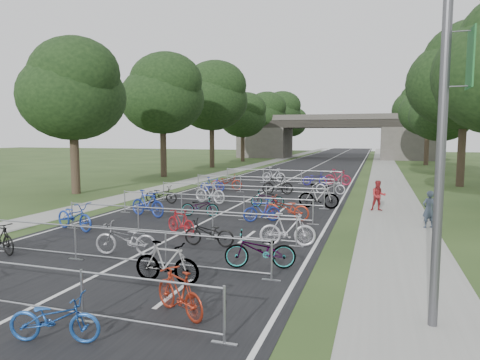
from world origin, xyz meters
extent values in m
plane|color=#2A411C|center=(0.00, 0.00, 0.00)|extent=(200.00, 200.00, 0.00)
cube|color=black|center=(0.00, 50.00, 0.01)|extent=(11.00, 140.00, 0.01)
cube|color=gray|center=(8.00, 50.00, 0.01)|extent=(3.00, 140.00, 0.01)
cube|color=gray|center=(-7.50, 50.00, 0.01)|extent=(2.00, 140.00, 0.01)
cube|color=silver|center=(0.00, 50.00, 0.00)|extent=(0.12, 140.00, 0.00)
cube|color=#484640|center=(-11.50, 65.00, 2.50)|extent=(8.00, 8.00, 5.00)
cube|color=#484640|center=(11.50, 65.00, 2.50)|extent=(8.00, 8.00, 5.00)
cube|color=black|center=(0.00, 65.00, 5.60)|extent=(30.00, 8.00, 1.20)
cube|color=#484640|center=(0.00, 61.20, 6.60)|extent=(30.00, 0.40, 0.90)
cube|color=#484640|center=(0.00, 68.80, 6.60)|extent=(30.00, 0.40, 0.90)
cylinder|color=#4C4C51|center=(8.30, 2.00, 4.00)|extent=(0.18, 0.18, 8.00)
cube|color=#195825|center=(8.72, 2.00, 5.20)|extent=(0.03, 0.65, 1.10)
cylinder|color=#33261C|center=(-11.50, 16.00, 2.10)|extent=(0.56, 0.56, 4.20)
ellipsoid|color=black|center=(-11.50, 16.00, 6.22)|extent=(6.72, 6.72, 5.51)
sphere|color=black|center=(-10.90, 15.50, 7.56)|extent=(5.38, 5.38, 5.38)
sphere|color=black|center=(-12.00, 16.50, 5.38)|extent=(4.37, 4.37, 4.37)
cylinder|color=#33261C|center=(-11.50, 28.00, 2.36)|extent=(0.56, 0.56, 4.72)
ellipsoid|color=black|center=(-11.50, 28.00, 6.99)|extent=(7.56, 7.56, 6.20)
sphere|color=black|center=(-10.90, 27.50, 8.50)|extent=(6.05, 6.05, 6.05)
sphere|color=black|center=(-12.00, 28.50, 6.05)|extent=(4.91, 4.91, 4.91)
cylinder|color=#33261C|center=(13.00, 28.00, 2.55)|extent=(0.56, 0.56, 5.11)
ellipsoid|color=black|center=(13.00, 28.00, 7.56)|extent=(8.18, 8.18, 6.70)
sphere|color=black|center=(13.60, 27.50, 9.20)|extent=(6.54, 6.54, 6.54)
sphere|color=black|center=(12.50, 28.50, 6.54)|extent=(5.31, 5.31, 5.31)
cylinder|color=#33261C|center=(-11.50, 40.00, 2.62)|extent=(0.56, 0.56, 5.25)
ellipsoid|color=black|center=(-11.50, 40.00, 7.77)|extent=(8.40, 8.40, 6.89)
sphere|color=black|center=(-10.90, 39.50, 9.45)|extent=(6.72, 6.72, 6.72)
sphere|color=black|center=(-12.00, 40.50, 6.72)|extent=(5.46, 5.46, 5.46)
cylinder|color=#33261C|center=(13.00, 40.00, 1.92)|extent=(0.56, 0.56, 3.85)
ellipsoid|color=black|center=(13.00, 40.00, 5.70)|extent=(6.16, 6.16, 5.05)
sphere|color=black|center=(13.60, 39.50, 6.93)|extent=(4.93, 4.93, 4.93)
sphere|color=black|center=(12.50, 40.50, 4.93)|extent=(4.00, 4.00, 4.00)
cylinder|color=#33261C|center=(-11.50, 52.00, 2.10)|extent=(0.56, 0.56, 4.20)
ellipsoid|color=black|center=(-11.50, 52.00, 6.22)|extent=(6.72, 6.72, 5.51)
sphere|color=black|center=(-10.90, 51.50, 7.56)|extent=(5.38, 5.38, 5.38)
sphere|color=black|center=(-12.00, 52.50, 5.38)|extent=(4.37, 4.37, 4.37)
cylinder|color=#33261C|center=(13.00, 52.00, 2.24)|extent=(0.56, 0.56, 4.48)
ellipsoid|color=black|center=(13.00, 52.00, 6.63)|extent=(7.17, 7.17, 5.88)
sphere|color=black|center=(13.60, 51.50, 8.06)|extent=(5.73, 5.73, 5.73)
sphere|color=black|center=(12.50, 52.50, 5.73)|extent=(4.66, 4.66, 4.66)
cylinder|color=#33261C|center=(-11.50, 64.00, 2.36)|extent=(0.56, 0.56, 4.72)
ellipsoid|color=black|center=(-11.50, 64.00, 6.99)|extent=(7.56, 7.56, 6.20)
sphere|color=black|center=(-10.90, 63.50, 8.50)|extent=(6.05, 6.05, 6.05)
sphere|color=black|center=(-12.00, 64.50, 6.05)|extent=(4.91, 4.91, 4.91)
cylinder|color=#33261C|center=(13.00, 64.00, 2.55)|extent=(0.56, 0.56, 5.11)
ellipsoid|color=black|center=(13.00, 64.00, 7.56)|extent=(8.18, 8.18, 6.70)
sphere|color=black|center=(13.60, 63.50, 9.20)|extent=(6.54, 6.54, 6.54)
sphere|color=black|center=(12.50, 64.50, 6.54)|extent=(5.31, 5.31, 5.31)
cylinder|color=#33261C|center=(-11.50, 76.00, 2.62)|extent=(0.56, 0.56, 5.25)
ellipsoid|color=black|center=(-11.50, 76.00, 7.77)|extent=(8.40, 8.40, 6.89)
sphere|color=black|center=(-10.90, 75.50, 9.45)|extent=(6.72, 6.72, 6.72)
sphere|color=black|center=(-12.00, 76.50, 6.72)|extent=(5.46, 5.46, 5.46)
cylinder|color=#33261C|center=(13.00, 76.00, 1.92)|extent=(0.56, 0.56, 3.85)
ellipsoid|color=black|center=(13.00, 76.00, 5.70)|extent=(6.16, 6.16, 5.05)
sphere|color=black|center=(13.60, 75.50, 6.93)|extent=(4.93, 4.93, 4.93)
sphere|color=black|center=(12.50, 76.50, 4.93)|extent=(4.00, 4.00, 4.00)
cylinder|color=#33261C|center=(-11.50, 88.00, 2.10)|extent=(0.56, 0.56, 4.20)
ellipsoid|color=black|center=(-11.50, 88.00, 6.22)|extent=(6.72, 6.72, 5.51)
sphere|color=black|center=(-10.90, 87.50, 7.56)|extent=(5.38, 5.38, 5.38)
sphere|color=black|center=(-12.00, 88.50, 5.38)|extent=(4.37, 4.37, 4.37)
cylinder|color=#33261C|center=(13.00, 88.00, 2.24)|extent=(0.56, 0.56, 4.48)
ellipsoid|color=black|center=(13.00, 88.00, 6.63)|extent=(7.17, 7.17, 5.88)
sphere|color=black|center=(13.60, 87.50, 8.06)|extent=(5.73, 5.73, 5.73)
sphere|color=black|center=(12.50, 88.50, 5.73)|extent=(4.66, 4.66, 4.66)
cylinder|color=#95979C|center=(0.00, 0.00, 1.05)|extent=(9.20, 0.04, 0.04)
cylinder|color=#95979C|center=(0.00, 0.00, 0.18)|extent=(9.20, 0.04, 0.04)
cylinder|color=#95979C|center=(1.53, 0.00, 0.55)|extent=(0.05, 0.05, 1.10)
cube|color=#95979C|center=(1.53, 0.00, 0.01)|extent=(0.50, 0.08, 0.03)
cylinder|color=#95979C|center=(4.60, 0.00, 0.55)|extent=(0.05, 0.05, 1.10)
cube|color=#95979C|center=(4.60, 0.00, 0.01)|extent=(0.50, 0.08, 0.03)
cylinder|color=#95979C|center=(0.00, 3.60, 1.05)|extent=(9.20, 0.04, 0.04)
cylinder|color=#95979C|center=(0.00, 3.60, 0.18)|extent=(9.20, 0.04, 0.04)
cylinder|color=#95979C|center=(-1.53, 3.60, 0.55)|extent=(0.05, 0.05, 1.10)
cube|color=#95979C|center=(-1.53, 3.60, 0.01)|extent=(0.50, 0.08, 0.03)
cylinder|color=#95979C|center=(1.53, 3.60, 0.55)|extent=(0.05, 0.05, 1.10)
cube|color=#95979C|center=(1.53, 3.60, 0.01)|extent=(0.50, 0.08, 0.03)
cylinder|color=#95979C|center=(4.60, 3.60, 0.55)|extent=(0.05, 0.05, 1.10)
cube|color=#95979C|center=(4.60, 3.60, 0.01)|extent=(0.50, 0.08, 0.03)
cylinder|color=#95979C|center=(0.00, 7.20, 1.05)|extent=(9.20, 0.04, 0.04)
cylinder|color=#95979C|center=(0.00, 7.20, 0.18)|extent=(9.20, 0.04, 0.04)
cylinder|color=#95979C|center=(-4.60, 7.20, 0.55)|extent=(0.05, 0.05, 1.10)
cube|color=#95979C|center=(-4.60, 7.20, 0.01)|extent=(0.50, 0.08, 0.03)
cylinder|color=#95979C|center=(-1.53, 7.20, 0.55)|extent=(0.05, 0.05, 1.10)
cube|color=#95979C|center=(-1.53, 7.20, 0.01)|extent=(0.50, 0.08, 0.03)
cylinder|color=#95979C|center=(1.53, 7.20, 0.55)|extent=(0.05, 0.05, 1.10)
cube|color=#95979C|center=(1.53, 7.20, 0.01)|extent=(0.50, 0.08, 0.03)
cylinder|color=#95979C|center=(4.60, 7.20, 0.55)|extent=(0.05, 0.05, 1.10)
cube|color=#95979C|center=(4.60, 7.20, 0.01)|extent=(0.50, 0.08, 0.03)
cylinder|color=#95979C|center=(0.00, 11.00, 1.05)|extent=(9.20, 0.04, 0.04)
cylinder|color=#95979C|center=(0.00, 11.00, 0.18)|extent=(9.20, 0.04, 0.04)
cylinder|color=#95979C|center=(-4.60, 11.00, 0.55)|extent=(0.05, 0.05, 1.10)
cube|color=#95979C|center=(-4.60, 11.00, 0.01)|extent=(0.50, 0.08, 0.03)
cylinder|color=#95979C|center=(-1.53, 11.00, 0.55)|extent=(0.05, 0.05, 1.10)
cube|color=#95979C|center=(-1.53, 11.00, 0.01)|extent=(0.50, 0.08, 0.03)
cylinder|color=#95979C|center=(1.53, 11.00, 0.55)|extent=(0.05, 0.05, 1.10)
cube|color=#95979C|center=(1.53, 11.00, 0.01)|extent=(0.50, 0.08, 0.03)
cylinder|color=#95979C|center=(4.60, 11.00, 0.55)|extent=(0.05, 0.05, 1.10)
cube|color=#95979C|center=(4.60, 11.00, 0.01)|extent=(0.50, 0.08, 0.03)
cylinder|color=#95979C|center=(0.00, 15.00, 1.05)|extent=(9.20, 0.04, 0.04)
cylinder|color=#95979C|center=(0.00, 15.00, 0.18)|extent=(9.20, 0.04, 0.04)
cylinder|color=#95979C|center=(-4.60, 15.00, 0.55)|extent=(0.05, 0.05, 1.10)
cube|color=#95979C|center=(-4.60, 15.00, 0.01)|extent=(0.50, 0.08, 0.03)
cylinder|color=#95979C|center=(-1.53, 15.00, 0.55)|extent=(0.05, 0.05, 1.10)
cube|color=#95979C|center=(-1.53, 15.00, 0.01)|extent=(0.50, 0.08, 0.03)
cylinder|color=#95979C|center=(1.53, 15.00, 0.55)|extent=(0.05, 0.05, 1.10)
cube|color=#95979C|center=(1.53, 15.00, 0.01)|extent=(0.50, 0.08, 0.03)
cylinder|color=#95979C|center=(4.60, 15.00, 0.55)|extent=(0.05, 0.05, 1.10)
cube|color=#95979C|center=(4.60, 15.00, 0.01)|extent=(0.50, 0.08, 0.03)
cylinder|color=#95979C|center=(0.00, 20.00, 1.05)|extent=(9.20, 0.04, 0.04)
cylinder|color=#95979C|center=(0.00, 20.00, 0.18)|extent=(9.20, 0.04, 0.04)
cylinder|color=#95979C|center=(-4.60, 20.00, 0.55)|extent=(0.05, 0.05, 1.10)
cube|color=#95979C|center=(-4.60, 20.00, 0.01)|extent=(0.50, 0.08, 0.03)
cylinder|color=#95979C|center=(-1.53, 20.00, 0.55)|extent=(0.05, 0.05, 1.10)
cube|color=#95979C|center=(-1.53, 20.00, 0.01)|extent=(0.50, 0.08, 0.03)
cylinder|color=#95979C|center=(1.53, 20.00, 0.55)|extent=(0.05, 0.05, 1.10)
cube|color=#95979C|center=(1.53, 20.00, 0.01)|extent=(0.50, 0.08, 0.03)
cylinder|color=#95979C|center=(4.60, 20.00, 0.55)|extent=(0.05, 0.05, 1.10)
cube|color=#95979C|center=(4.60, 20.00, 0.01)|extent=(0.50, 0.08, 0.03)
cylinder|color=#95979C|center=(0.00, 26.00, 1.05)|extent=(9.20, 0.04, 0.04)
cylinder|color=#95979C|center=(0.00, 26.00, 0.18)|extent=(9.20, 0.04, 0.04)
cylinder|color=#95979C|center=(-4.60, 26.00, 0.55)|extent=(0.05, 0.05, 1.10)
cube|color=#95979C|center=(-4.60, 26.00, 0.01)|extent=(0.50, 0.08, 0.03)
cylinder|color=#95979C|center=(-1.53, 26.00, 0.55)|extent=(0.05, 0.05, 1.10)
cube|color=#95979C|center=(-1.53, 26.00, 0.01)|extent=(0.50, 0.08, 0.03)
cylinder|color=#95979C|center=(1.53, 26.00, 0.55)|extent=(0.05, 0.05, 1.10)
cube|color=#95979C|center=(1.53, 26.00, 0.01)|extent=(0.50, 0.08, 0.03)
cylinder|color=#95979C|center=(4.60, 26.00, 0.55)|extent=(0.05, 0.05, 1.10)
cube|color=#95979C|center=(4.60, 26.00, 0.01)|extent=(0.50, 0.08, 0.03)
imported|color=#1C4C9F|center=(1.63, -0.89, 0.45)|extent=(1.81, 0.99, 0.90)
imported|color=maroon|center=(3.29, 0.87, 0.50)|extent=(1.68, 1.26, 1.01)
imported|color=gray|center=(-0.34, 4.47, 0.53)|extent=(2.09, 1.02, 1.05)
imported|color=#95979C|center=(2.10, 2.57, 0.54)|extent=(1.82, 0.54, 1.09)
imported|color=#95979C|center=(4.06, 4.48, 0.53)|extent=(2.14, 1.21, 1.06)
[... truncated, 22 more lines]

